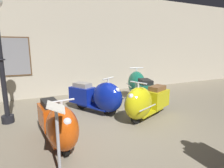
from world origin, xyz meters
The scene contains 7 objects.
ground_plane centered at (0.00, 0.00, 0.00)m, with size 60.00×60.00×0.00m, color gray.
showroom_back_wall centered at (-0.15, 3.82, 1.92)m, with size 18.00×0.63×3.85m.
scooter_0 centered at (-1.49, 0.02, 0.44)m, with size 0.66×1.64×0.97m.
scooter_1 centered at (-0.22, 1.34, 0.47)m, with size 1.29×1.70×1.04m.
scooter_2 centered at (0.67, 0.46, 0.46)m, with size 1.71×1.09×1.02m.
scooter_3 centered at (1.45, 1.98, 0.51)m, with size 0.99×1.89×1.11m.
info_stanchion centered at (-1.60, -0.81, 0.46)m, with size 0.28×0.35×1.11m.
Camera 1 is at (-1.85, -3.15, 1.81)m, focal length 29.00 mm.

